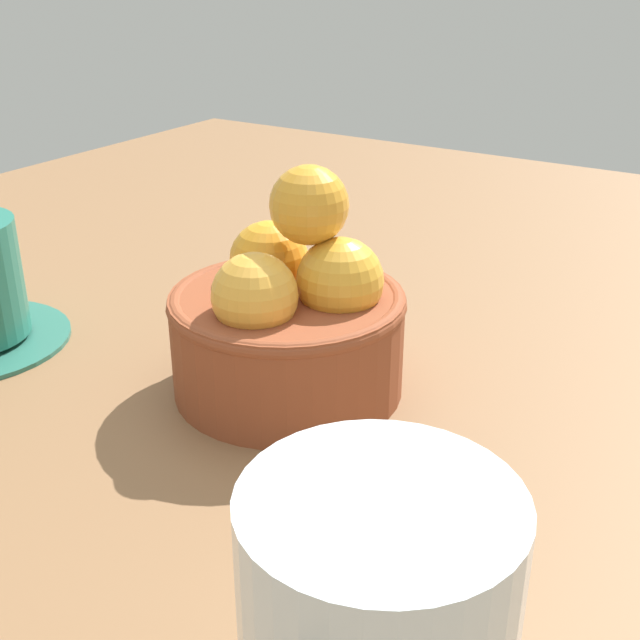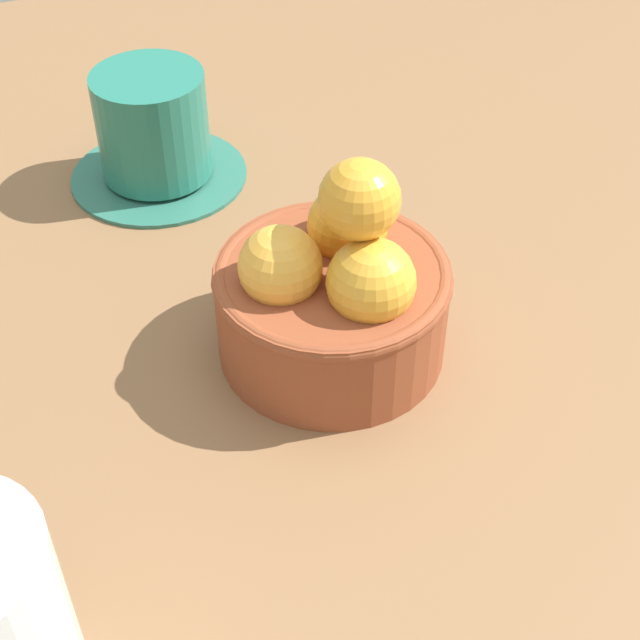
{
  "view_description": "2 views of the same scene",
  "coord_description": "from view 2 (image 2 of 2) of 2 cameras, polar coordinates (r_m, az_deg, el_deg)",
  "views": [
    {
      "loc": [
        34.54,
        23.95,
        23.77
      ],
      "look_at": [
        0.14,
        2.28,
        5.02
      ],
      "focal_mm": 45.84,
      "sensor_mm": 36.0,
      "label": 1
    },
    {
      "loc": [
        13.48,
        38.38,
        39.4
      ],
      "look_at": [
        1.04,
        0.96,
        3.38
      ],
      "focal_mm": 53.45,
      "sensor_mm": 36.0,
      "label": 2
    }
  ],
  "objects": [
    {
      "name": "ground_plane",
      "position": [
        0.58,
        0.68,
        -2.78
      ],
      "size": [
        123.77,
        111.28,
        3.08
      ],
      "primitive_type": "cube",
      "color": "brown"
    },
    {
      "name": "terracotta_bowl",
      "position": [
        0.54,
        0.82,
        1.72
      ],
      "size": [
        13.47,
        13.47,
        13.15
      ],
      "color": "brown",
      "rests_on": "ground_plane"
    },
    {
      "name": "coffee_cup",
      "position": [
        0.7,
        -9.93,
        10.96
      ],
      "size": [
        12.82,
        12.82,
        8.2
      ],
      "color": "#2D6D5D",
      "rests_on": "ground_plane"
    }
  ]
}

